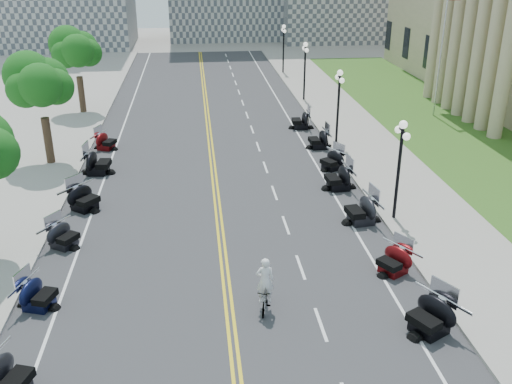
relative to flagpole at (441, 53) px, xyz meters
name	(u,v)px	position (x,y,z in m)	size (l,w,h in m)	color
ground	(225,272)	(-18.00, -22.00, -5.00)	(160.00, 160.00, 0.00)	gray
road	(215,182)	(-18.00, -12.00, -5.00)	(16.00, 90.00, 0.01)	#333335
centerline_yellow_a	(213,182)	(-18.12, -12.00, -4.99)	(0.12, 90.00, 0.00)	yellow
centerline_yellow_b	(217,181)	(-17.88, -12.00, -4.99)	(0.12, 90.00, 0.00)	yellow
edge_line_north	(324,177)	(-11.60, -12.00, -4.99)	(0.12, 90.00, 0.00)	white
edge_line_south	(102,186)	(-24.40, -12.00, -4.99)	(0.12, 90.00, 0.00)	white
lane_dash_5	(321,324)	(-14.80, -26.00, -4.99)	(0.12, 2.00, 0.00)	white
lane_dash_6	(301,267)	(-14.80, -22.00, -4.99)	(0.12, 2.00, 0.00)	white
lane_dash_7	(286,225)	(-14.80, -18.00, -4.99)	(0.12, 2.00, 0.00)	white
lane_dash_8	(274,193)	(-14.80, -14.00, -4.99)	(0.12, 2.00, 0.00)	white
lane_dash_9	(265,167)	(-14.80, -10.00, -4.99)	(0.12, 2.00, 0.00)	white
lane_dash_10	(258,146)	(-14.80, -6.00, -4.99)	(0.12, 2.00, 0.00)	white
lane_dash_11	(252,129)	(-14.80, -2.00, -4.99)	(0.12, 2.00, 0.00)	white
lane_dash_12	(247,115)	(-14.80, 2.00, -4.99)	(0.12, 2.00, 0.00)	white
lane_dash_13	(243,103)	(-14.80, 6.00, -4.99)	(0.12, 2.00, 0.00)	white
lane_dash_14	(239,92)	(-14.80, 10.00, -4.99)	(0.12, 2.00, 0.00)	white
lane_dash_15	(236,83)	(-14.80, 14.00, -4.99)	(0.12, 2.00, 0.00)	white
lane_dash_16	(233,75)	(-14.80, 18.00, -4.99)	(0.12, 2.00, 0.00)	white
lane_dash_17	(230,68)	(-14.80, 22.00, -4.99)	(0.12, 2.00, 0.00)	white
lane_dash_18	(228,61)	(-14.80, 26.00, -4.99)	(0.12, 2.00, 0.00)	white
lane_dash_19	(226,55)	(-14.80, 30.00, -4.99)	(0.12, 2.00, 0.00)	white
sidewalk_north	(391,173)	(-7.50, -12.00, -4.92)	(5.00, 90.00, 0.15)	#9E9991
sidewalk_south	(27,188)	(-28.50, -12.00, -4.92)	(5.00, 90.00, 0.15)	#9E9991
lawn	(448,131)	(-0.50, -4.00, -4.95)	(9.00, 60.00, 0.10)	#356023
street_lamp_2	(398,171)	(-9.40, -18.00, -2.40)	(0.50, 1.20, 4.90)	black
street_lamp_3	(338,107)	(-9.40, -6.00, -2.40)	(0.50, 1.20, 4.90)	black
street_lamp_4	(305,72)	(-9.40, 6.00, -2.40)	(0.50, 1.20, 4.90)	black
street_lamp_5	(283,49)	(-9.40, 18.00, -2.40)	(0.50, 1.20, 4.90)	black
flagpole	(441,53)	(0.00, 0.00, 0.00)	(1.10, 0.20, 10.00)	silver
tree_3	(40,89)	(-28.00, -8.00, -0.25)	(4.80, 4.80, 9.20)	#235619
tree_4	(77,54)	(-28.00, 4.00, -0.25)	(4.80, 4.80, 9.20)	#235619
motorcycle_n_4	(431,314)	(-11.13, -26.81, -4.27)	(2.08, 2.08, 1.46)	black
motorcycle_n_5	(394,259)	(-11.07, -22.83, -4.37)	(1.80, 1.80, 1.26)	#590A0C
motorcycle_n_6	(361,209)	(-11.10, -18.10, -4.25)	(2.14, 2.14, 1.50)	black
motorcycle_n_7	(339,176)	(-11.18, -13.81, -4.26)	(2.13, 2.13, 1.49)	black
motorcycle_n_8	(332,159)	(-10.82, -10.75, -4.36)	(1.82, 1.82, 1.27)	black
motorcycle_n_9	(319,138)	(-10.78, -6.75, -4.31)	(1.97, 1.97, 1.38)	black
motorcycle_n_10	(301,119)	(-11.17, -2.12, -4.29)	(2.03, 2.03, 1.42)	black
motorcycle_s_4	(6,376)	(-24.89, -28.41, -4.29)	(2.03, 2.03, 1.42)	black
motorcycle_s_5	(37,293)	(-25.07, -23.79, -4.37)	(1.80, 1.80, 1.26)	black
motorcycle_s_6	(63,234)	(-25.07, -19.04, -4.38)	(1.77, 1.77, 1.24)	black
motorcycle_s_7	(84,197)	(-24.81, -15.07, -4.29)	(2.03, 2.03, 1.42)	black
motorcycle_s_8	(97,161)	(-24.85, -9.95, -4.23)	(2.21, 2.21, 1.55)	black
motorcycle_s_9	(106,140)	(-24.97, -5.42, -4.37)	(1.80, 1.80, 1.26)	#590A0C
bicycle	(265,298)	(-16.69, -24.88, -4.50)	(0.47, 1.67, 1.00)	#A51414
cyclist_rider	(265,265)	(-16.69, -24.88, -3.08)	(0.67, 0.44, 1.84)	white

